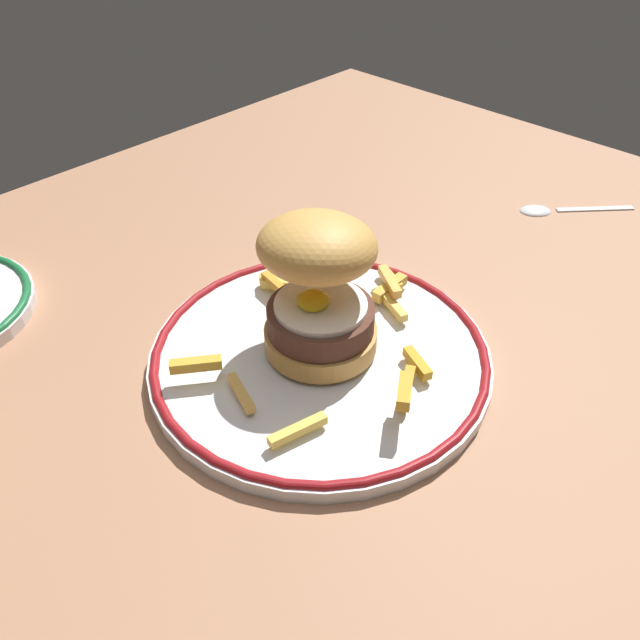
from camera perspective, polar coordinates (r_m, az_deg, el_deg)
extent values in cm
cube|color=#9D6E50|center=(56.60, -4.89, -5.62)|extent=(123.71, 90.01, 4.00)
cylinder|color=silver|center=(55.09, 0.00, -3.23)|extent=(28.45, 28.45, 1.20)
torus|color=maroon|center=(54.69, 0.00, -2.77)|extent=(28.05, 28.05, 0.80)
cylinder|color=#C48F44|center=(54.11, 0.06, -1.48)|extent=(9.33, 9.33, 1.80)
cylinder|color=#4F2E23|center=(52.86, 0.06, 0.14)|extent=(8.72, 8.72, 2.14)
cylinder|color=white|center=(52.04, 0.06, 1.28)|extent=(7.49, 7.49, 0.50)
ellipsoid|color=yellow|center=(51.48, -0.61, 1.74)|extent=(2.60, 2.60, 1.40)
ellipsoid|color=#C79247|center=(51.03, -0.26, 6.43)|extent=(13.23, 12.97, 6.15)
cube|color=gold|center=(47.61, -1.95, -9.53)|extent=(4.70, 1.86, 0.74)
cube|color=orange|center=(59.94, -3.99, 3.22)|extent=(1.33, 3.49, 0.72)
cube|color=#E4AB4F|center=(50.50, -6.89, -6.32)|extent=(2.03, 4.12, 0.71)
cube|color=gold|center=(47.72, 7.35, -6.14)|extent=(3.21, 2.60, 0.98)
cube|color=gold|center=(51.88, -10.75, -3.81)|extent=(3.73, 3.15, 0.89)
cube|color=gold|center=(61.73, -3.69, 3.67)|extent=(3.30, 2.70, 0.83)
cube|color=gold|center=(50.93, 7.55, -5.85)|extent=(4.17, 2.82, 0.78)
cube|color=gold|center=(60.03, 6.08, 3.35)|extent=(2.96, 4.06, 0.83)
cube|color=gold|center=(60.53, 6.07, 2.80)|extent=(4.16, 1.14, 0.99)
cube|color=gold|center=(61.92, 6.12, 3.62)|extent=(2.11, 3.49, 0.80)
cube|color=gold|center=(53.05, 8.46, -3.71)|extent=(2.16, 3.50, 0.83)
cube|color=gold|center=(64.35, -2.29, 5.32)|extent=(0.91, 4.02, 0.76)
cube|color=gold|center=(58.84, 6.21, 1.44)|extent=(2.51, 4.68, 0.75)
cube|color=#E2BC4B|center=(60.97, -3.59, 3.19)|extent=(2.71, 3.26, 0.87)
cube|color=silver|center=(82.84, 22.82, 8.97)|extent=(7.15, 6.70, 0.32)
ellipsoid|color=silver|center=(79.97, 18.27, 9.21)|extent=(4.41, 4.35, 0.90)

